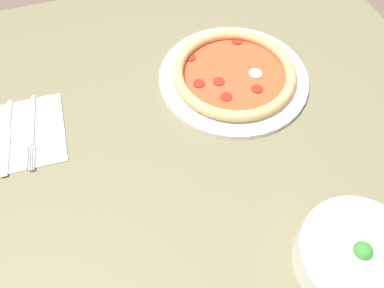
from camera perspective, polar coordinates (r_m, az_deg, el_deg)
name	(u,v)px	position (r m, az deg, el deg)	size (l,w,h in m)	color
ground_plane	(204,234)	(1.48, 1.83, -13.48)	(8.00, 8.00, 0.00)	brown
dining_table	(211,140)	(0.91, 2.89, 0.65)	(1.11, 1.05, 0.74)	#706B4C
pizza	(234,74)	(0.90, 6.38, 10.50)	(0.35, 0.35, 0.04)	white
bowl	(356,256)	(0.70, 23.73, -15.40)	(0.20, 0.20, 0.08)	white
napkin	(19,135)	(0.88, -24.83, 1.31)	(0.19, 0.19, 0.00)	white
fork	(32,129)	(0.87, -23.18, 2.05)	(0.03, 0.20, 0.00)	silver
knife	(7,133)	(0.89, -26.30, 1.50)	(0.03, 0.20, 0.01)	silver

